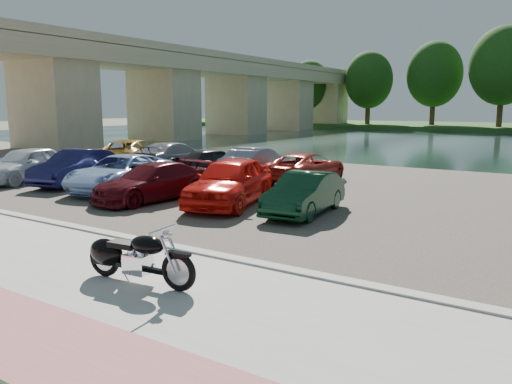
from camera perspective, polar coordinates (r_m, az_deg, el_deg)
ground at (r=8.92m, az=-10.88°, el=-11.26°), size 200.00×200.00×0.00m
promenade at (r=8.26m, az=-15.81°, el=-12.82°), size 60.00×6.00×0.10m
pink_path at (r=7.44m, az=-24.84°, el=-15.54°), size 60.00×2.00×0.01m
kerb at (r=10.34m, az=-3.15°, el=-7.71°), size 60.00×0.30×0.14m
parking_lot at (r=18.21m, az=13.76°, el=-0.50°), size 60.00×18.00×0.04m
river at (r=46.43m, az=25.74°, el=4.87°), size 120.00×40.00×0.00m
bridge at (r=57.94m, az=-2.88°, el=12.06°), size 7.00×56.00×8.55m
motorcycle at (r=9.14m, az=-14.18°, el=-7.13°), size 2.33×0.75×1.05m
car_0 at (r=23.16m, az=-24.78°, el=2.91°), size 2.58×4.57×1.47m
car_1 at (r=21.44m, az=-19.75°, el=2.68°), size 2.43×4.50×1.41m
car_2 at (r=19.39m, az=-15.13°, el=2.12°), size 3.07×5.15×1.34m
car_3 at (r=17.14m, az=-11.80°, el=1.14°), size 2.24×4.49×1.25m
car_4 at (r=15.96m, az=-2.99°, el=1.23°), size 2.91×4.83×1.54m
car_5 at (r=14.73m, az=5.58°, el=-0.16°), size 1.61×3.79×1.22m
car_6 at (r=26.44m, az=-13.78°, el=4.29°), size 4.25×5.87×1.48m
car_7 at (r=24.97m, az=-9.44°, el=4.04°), size 2.63×5.08×1.41m
car_8 at (r=23.41m, az=-4.81°, el=3.56°), size 2.60×3.93×1.24m
car_9 at (r=22.23m, az=0.03°, el=3.40°), size 1.60×4.15×1.35m
car_10 at (r=20.89m, az=5.69°, el=2.81°), size 2.15×4.52×1.25m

